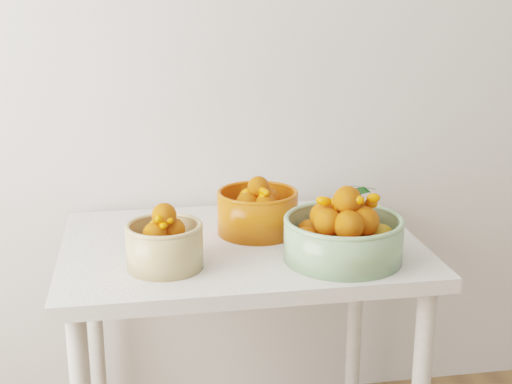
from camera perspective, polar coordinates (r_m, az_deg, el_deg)
table at (r=2.05m, az=-1.18°, el=-6.52°), size 1.00×0.70×0.75m
bowl_cream at (r=1.83m, az=-7.35°, el=-4.12°), size 0.21×0.21×0.17m
bowl_green at (r=1.88m, az=7.00°, el=-3.38°), size 0.32×0.32×0.20m
bowl_orange at (r=2.07m, az=0.12°, el=-1.48°), size 0.26×0.26×0.17m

